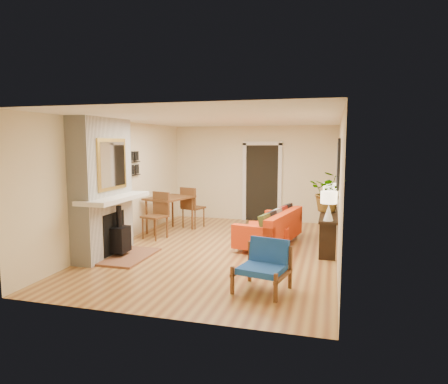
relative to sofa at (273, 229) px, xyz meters
The scene contains 10 objects.
room_shell 2.18m from the sofa, 99.68° to the left, with size 6.50×6.50×6.50m.
fireplace 3.50m from the sofa, 150.35° to the right, with size 1.09×1.68×2.60m.
sofa is the anchor object (origin of this frame).
ottoman 0.15m from the sofa, 166.83° to the left, with size 0.95×0.95×0.42m.
blue_chair 2.62m from the sofa, 84.16° to the right, with size 0.83×0.82×0.73m.
dining_table 2.59m from the sofa, 167.40° to the left, with size 1.20×1.97×1.04m.
console_table 1.16m from the sofa, ahead, with size 0.34×1.85×0.72m.
lamp_near 1.55m from the sofa, 34.52° to the right, with size 0.30×0.30×0.54m.
lamp_far 1.53m from the sofa, 33.29° to the left, with size 0.30×0.30×0.54m.
houseplant 1.40m from the sofa, 11.66° to the left, with size 0.75×0.65×0.84m, color #1E5919.
Camera 1 is at (2.14, -7.55, 2.14)m, focal length 32.00 mm.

